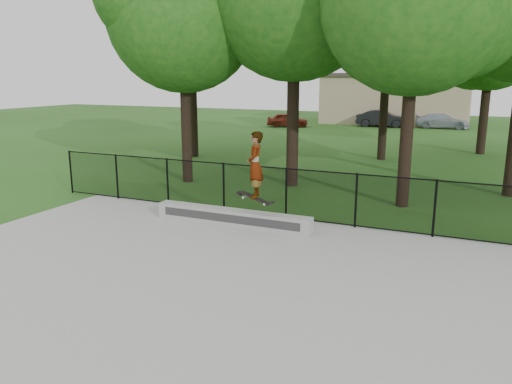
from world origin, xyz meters
TOP-DOWN VIEW (x-y plane):
  - ground at (0.00, 0.00)m, footprint 100.00×100.00m
  - concrete_slab at (0.00, 0.00)m, footprint 14.00×12.00m
  - grind_ledge at (-1.12, 4.70)m, footprint 4.53×0.40m
  - car_a at (-9.49, 31.31)m, footprint 3.58×2.42m
  - car_b at (-2.44, 34.40)m, footprint 3.80×1.69m
  - car_c at (2.14, 35.16)m, footprint 3.77×1.79m
  - skater_airborne at (-0.30, 4.41)m, footprint 0.81×0.72m
  - chainlink_fence at (0.00, 5.90)m, footprint 16.06×0.06m
  - tree_row at (-0.14, 13.41)m, footprint 20.58×18.54m
  - distant_building at (-2.00, 38.00)m, footprint 12.40×6.40m

SIDE VIEW (x-z plane):
  - ground at x=0.00m, z-range 0.00..0.00m
  - concrete_slab at x=0.00m, z-range 0.00..0.06m
  - grind_ledge at x=-1.12m, z-range 0.06..0.51m
  - car_a at x=-9.49m, z-range 0.00..1.14m
  - car_c at x=2.14m, z-range 0.00..1.17m
  - car_b at x=-2.44m, z-range 0.00..1.35m
  - chainlink_fence at x=0.00m, z-range 0.06..1.56m
  - skater_airborne at x=-0.30m, z-range 0.87..2.78m
  - distant_building at x=-2.00m, z-range 0.01..4.31m
  - tree_row at x=-0.14m, z-range 1.44..11.57m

